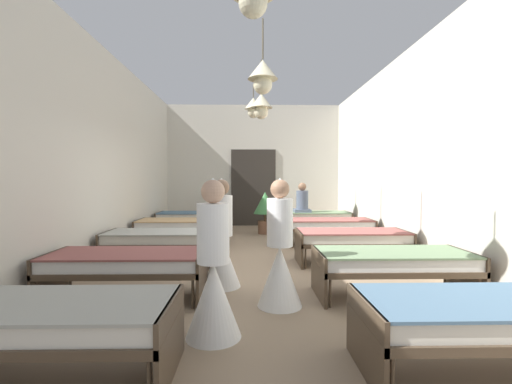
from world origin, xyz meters
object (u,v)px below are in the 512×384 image
bed_right_row_1 (393,262)px  nurse_mid_aisle (213,281)px  bed_left_row_1 (126,263)px  bed_right_row_4 (314,217)px  bed_right_row_2 (352,238)px  bed_left_row_0 (44,320)px  bed_left_row_3 (181,226)px  bed_right_row_3 (329,225)px  patient_seated_primary (302,201)px  bed_left_row_4 (193,217)px  bed_left_row_2 (162,239)px  bed_right_row_0 (487,316)px  potted_plant (265,207)px  nurse_near_aisle (222,248)px  nurse_far_aisle (280,261)px

bed_right_row_1 → nurse_mid_aisle: nurse_mid_aisle is taller
bed_left_row_1 → bed_right_row_4: (3.31, 5.19, 0.00)m
bed_right_row_1 → bed_right_row_2: size_ratio=1.00×
bed_left_row_0 → bed_left_row_3: same height
bed_right_row_3 → patient_seated_primary: patient_seated_primary is taller
bed_left_row_4 → nurse_mid_aisle: 6.38m
bed_right_row_1 → bed_right_row_4: bearing=90.0°
bed_right_row_2 → patient_seated_primary: 3.44m
bed_right_row_2 → nurse_mid_aisle: nurse_mid_aisle is taller
bed_left_row_3 → bed_right_row_3: same height
bed_left_row_2 → bed_left_row_1: bearing=-90.0°
bed_right_row_0 → potted_plant: bearing=101.3°
bed_left_row_3 → bed_left_row_4: 1.73m
bed_left_row_2 → potted_plant: size_ratio=1.69×
bed_left_row_1 → bed_left_row_2: bearing=90.0°
bed_right_row_1 → bed_left_row_4: size_ratio=1.00×
bed_right_row_1 → potted_plant: potted_plant is taller
bed_right_row_0 → bed_left_row_2: bearing=133.7°
bed_left_row_0 → bed_left_row_4: same height
bed_left_row_4 → bed_right_row_1: bearing=-57.5°
potted_plant → nurse_mid_aisle: bearing=-97.1°
bed_right_row_0 → bed_right_row_3: 5.19m
bed_left_row_1 → bed_left_row_3: bearing=90.0°
bed_right_row_0 → bed_left_row_2: same height
bed_left_row_3 → bed_left_row_4: size_ratio=1.00×
bed_left_row_1 → potted_plant: (1.95, 5.07, 0.27)m
patient_seated_primary → nurse_near_aisle: bearing=-111.3°
bed_right_row_2 → bed_right_row_3: bearing=90.0°
bed_left_row_1 → nurse_mid_aisle: size_ratio=1.28×
bed_left_row_3 → patient_seated_primary: (2.96, 1.67, 0.43)m
bed_right_row_0 → nurse_near_aisle: 3.08m
bed_right_row_3 → bed_left_row_4: 3.73m
bed_left_row_1 → nurse_far_aisle: nurse_far_aisle is taller
bed_right_row_3 → nurse_mid_aisle: 5.02m
bed_right_row_3 → bed_right_row_2: bearing=-90.0°
bed_left_row_0 → nurse_mid_aisle: (1.18, 0.65, 0.09)m
bed_right_row_0 → bed_left_row_3: size_ratio=1.00×
bed_left_row_0 → bed_right_row_1: same height
bed_right_row_2 → bed_right_row_1: bearing=-90.0°
nurse_near_aisle → bed_right_row_3: bearing=128.2°
bed_left_row_4 → bed_right_row_4: (3.31, 0.00, 0.00)m
bed_right_row_2 → nurse_far_aisle: nurse_far_aisle is taller
bed_right_row_4 → nurse_near_aisle: bearing=-114.6°
bed_right_row_0 → bed_left_row_2: 4.79m
bed_left_row_1 → bed_left_row_4: (0.00, 5.19, 0.00)m
bed_right_row_3 → nurse_far_aisle: (-1.44, -3.75, 0.09)m
bed_left_row_1 → bed_right_row_4: same height
bed_left_row_4 → patient_seated_primary: size_ratio=2.37×
bed_right_row_2 → nurse_far_aisle: bearing=-125.5°
bed_right_row_0 → patient_seated_primary: patient_seated_primary is taller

